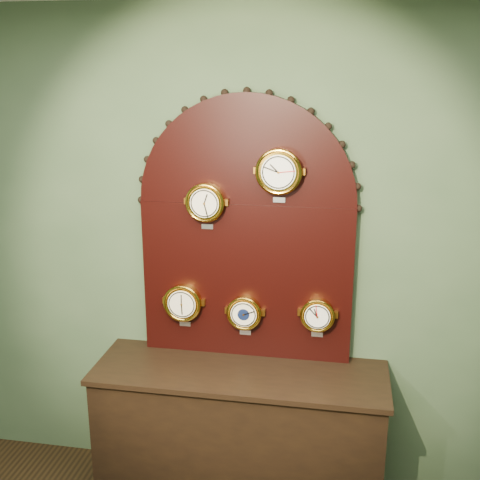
% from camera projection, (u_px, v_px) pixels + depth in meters
% --- Properties ---
extents(wall_back, '(4.00, 0.00, 4.00)m').
position_uv_depth(wall_back, '(248.00, 258.00, 3.41)').
color(wall_back, '#3E553A').
rests_on(wall_back, ground).
extents(shop_counter, '(1.60, 0.50, 0.80)m').
position_uv_depth(shop_counter, '(239.00, 437.00, 3.43)').
color(shop_counter, black).
rests_on(shop_counter, ground_plane).
extents(display_board, '(1.26, 0.06, 1.53)m').
position_uv_depth(display_board, '(246.00, 222.00, 3.30)').
color(display_board, black).
rests_on(display_board, shop_counter).
extents(roman_clock, '(0.22, 0.08, 0.27)m').
position_uv_depth(roman_clock, '(206.00, 202.00, 3.24)').
color(roman_clock, gold).
rests_on(roman_clock, display_board).
extents(arabic_clock, '(0.25, 0.08, 0.30)m').
position_uv_depth(arabic_clock, '(279.00, 172.00, 3.12)').
color(arabic_clock, gold).
rests_on(arabic_clock, display_board).
extents(hygrometer, '(0.22, 0.08, 0.27)m').
position_uv_depth(hygrometer, '(183.00, 302.00, 3.43)').
color(hygrometer, gold).
rests_on(hygrometer, display_board).
extents(barometer, '(0.20, 0.08, 0.25)m').
position_uv_depth(barometer, '(244.00, 312.00, 3.38)').
color(barometer, gold).
rests_on(barometer, display_board).
extents(tide_clock, '(0.19, 0.08, 0.24)m').
position_uv_depth(tide_clock, '(318.00, 315.00, 3.30)').
color(tide_clock, gold).
rests_on(tide_clock, display_board).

